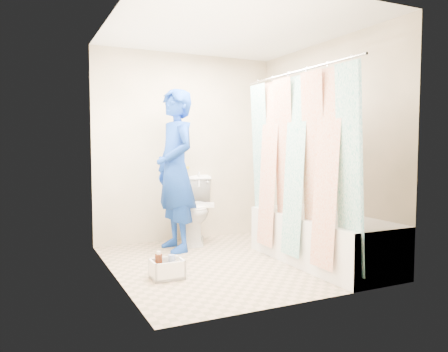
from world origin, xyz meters
name	(u,v)px	position (x,y,z in m)	size (l,w,h in m)	color
floor	(230,262)	(0.00, 0.00, 0.00)	(2.60, 2.60, 0.00)	tan
ceiling	(231,29)	(0.00, 0.00, 2.40)	(2.40, 2.60, 0.02)	white
wall_back	(187,147)	(0.00, 1.30, 1.20)	(2.40, 0.02, 2.40)	beige
wall_front	(306,149)	(0.00, -1.30, 1.20)	(2.40, 0.02, 2.40)	beige
wall_left	(113,148)	(-1.20, 0.00, 1.20)	(0.02, 2.60, 2.40)	beige
wall_right	(324,148)	(1.20, 0.00, 1.20)	(0.02, 2.60, 2.40)	beige
bathtub	(322,237)	(0.85, -0.43, 0.27)	(0.70, 1.75, 0.50)	white
curtain_rod	(297,72)	(0.52, -0.43, 1.95)	(0.02, 0.02, 1.90)	silver
shower_curtain	(296,166)	(0.52, -0.43, 1.02)	(0.06, 1.75, 1.80)	silver
toilet	(194,209)	(0.01, 1.08, 0.42)	(0.47, 0.82, 0.84)	white
tank_lid	(193,205)	(-0.04, 0.96, 0.49)	(0.51, 0.22, 0.04)	white
tank_internals	(190,176)	(0.05, 1.30, 0.82)	(0.19, 0.11, 0.27)	black
plumber	(175,170)	(-0.34, 0.77, 0.94)	(0.68, 0.45, 1.88)	navy
cleaning_caddy	(168,270)	(-0.77, -0.25, 0.08)	(0.29, 0.24, 0.22)	white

